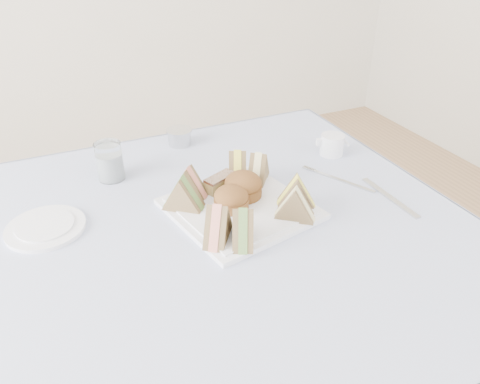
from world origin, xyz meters
name	(u,v)px	position (x,y,z in m)	size (l,w,h in m)	color
table	(231,344)	(0.00, 0.00, 0.37)	(0.90, 0.90, 0.74)	brown
tablecloth	(229,226)	(0.00, 0.00, 0.74)	(1.02, 1.02, 0.01)	silver
serving_plate	(240,209)	(0.04, 0.04, 0.75)	(0.28, 0.28, 0.01)	white
sandwich_fl_a	(218,222)	(-0.04, -0.05, 0.80)	(0.09, 0.04, 0.08)	olive
sandwich_fl_b	(243,225)	(0.00, -0.08, 0.80)	(0.09, 0.04, 0.08)	olive
sandwich_fr_a	(296,191)	(0.16, -0.01, 0.80)	(0.08, 0.04, 0.08)	olive
sandwich_fr_b	(295,203)	(0.13, -0.05, 0.80)	(0.09, 0.04, 0.08)	olive
sandwich_bl_a	(183,192)	(-0.07, 0.09, 0.80)	(0.09, 0.04, 0.08)	olive
sandwich_bl_b	(189,182)	(-0.04, 0.13, 0.80)	(0.09, 0.04, 0.08)	olive
sandwich_br_a	(258,167)	(0.13, 0.13, 0.80)	(0.09, 0.04, 0.08)	olive
sandwich_br_b	(238,165)	(0.09, 0.16, 0.80)	(0.09, 0.04, 0.08)	olive
scone_left	(231,198)	(0.02, 0.04, 0.78)	(0.08, 0.08, 0.05)	brown
scone_right	(243,186)	(0.07, 0.08, 0.79)	(0.09, 0.09, 0.06)	brown
pastry_slice	(220,183)	(0.03, 0.12, 0.78)	(0.08, 0.03, 0.04)	tan
side_plate	(46,228)	(-0.36, 0.14, 0.75)	(0.16, 0.16, 0.01)	white
water_glass	(110,161)	(-0.19, 0.31, 0.79)	(0.07, 0.07, 0.10)	white
tea_strainer	(180,138)	(0.03, 0.43, 0.77)	(0.07, 0.07, 0.04)	silver
knife	(390,197)	(0.39, -0.06, 0.75)	(0.02, 0.19, 0.00)	silver
fork	(344,181)	(0.33, 0.05, 0.75)	(0.01, 0.17, 0.00)	silver
creamer_jug	(332,145)	(0.39, 0.19, 0.77)	(0.06, 0.06, 0.06)	white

